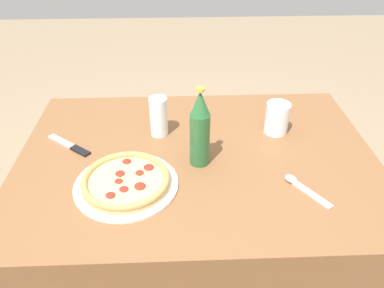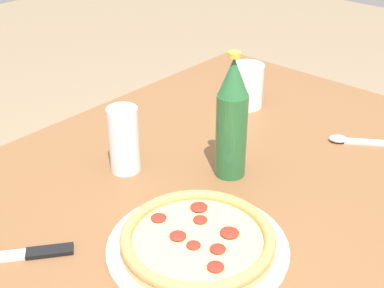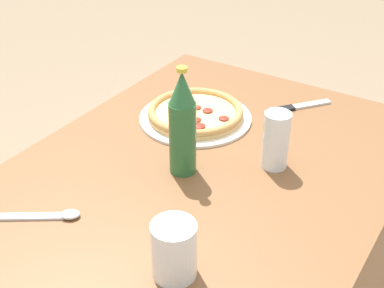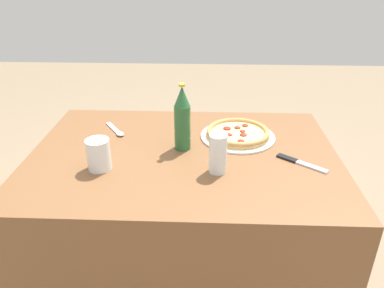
{
  "view_description": "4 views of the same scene",
  "coord_description": "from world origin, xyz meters",
  "px_view_note": "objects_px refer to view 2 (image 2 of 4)",
  "views": [
    {
      "loc": [
        -0.06,
        -0.99,
        1.45
      ],
      "look_at": [
        -0.02,
        -0.03,
        0.78
      ],
      "focal_mm": 35.0,
      "sensor_mm": 36.0,
      "label": 1
    },
    {
      "loc": [
        -0.75,
        -0.6,
        1.32
      ],
      "look_at": [
        -0.06,
        0.01,
        0.79
      ],
      "focal_mm": 50.0,
      "sensor_mm": 36.0,
      "label": 2
    },
    {
      "loc": [
        0.87,
        0.54,
        1.44
      ],
      "look_at": [
        -0.02,
        -0.02,
        0.78
      ],
      "focal_mm": 50.0,
      "sensor_mm": 36.0,
      "label": 3
    },
    {
      "loc": [
        -0.09,
        1.27,
        1.4
      ],
      "look_at": [
        -0.03,
        0.01,
        0.75
      ],
      "focal_mm": 35.0,
      "sensor_mm": 36.0,
      "label": 4
    }
  ],
  "objects_px": {
    "pizza_salami": "(198,241)",
    "spoon": "(355,141)",
    "knife": "(20,255)",
    "beer_bottle": "(232,119)",
    "glass_water": "(124,142)",
    "glass_iced_tea": "(247,88)"
  },
  "relations": [
    {
      "from": "pizza_salami",
      "to": "spoon",
      "type": "bearing_deg",
      "value": -3.15
    },
    {
      "from": "knife",
      "to": "spoon",
      "type": "bearing_deg",
      "value": -18.1
    },
    {
      "from": "pizza_salami",
      "to": "knife",
      "type": "xyz_separation_m",
      "value": [
        -0.21,
        0.21,
        -0.01
      ]
    },
    {
      "from": "beer_bottle",
      "to": "knife",
      "type": "relative_size",
      "value": 1.57
    },
    {
      "from": "pizza_salami",
      "to": "spoon",
      "type": "distance_m",
      "value": 0.52
    },
    {
      "from": "glass_water",
      "to": "beer_bottle",
      "type": "height_order",
      "value": "beer_bottle"
    },
    {
      "from": "pizza_salami",
      "to": "beer_bottle",
      "type": "bearing_deg",
      "value": 25.46
    },
    {
      "from": "knife",
      "to": "glass_iced_tea",
      "type": "bearing_deg",
      "value": 5.28
    },
    {
      "from": "glass_water",
      "to": "glass_iced_tea",
      "type": "height_order",
      "value": "glass_water"
    },
    {
      "from": "glass_iced_tea",
      "to": "beer_bottle",
      "type": "height_order",
      "value": "beer_bottle"
    },
    {
      "from": "beer_bottle",
      "to": "knife",
      "type": "xyz_separation_m",
      "value": [
        -0.43,
        0.1,
        -0.12
      ]
    },
    {
      "from": "glass_water",
      "to": "knife",
      "type": "distance_m",
      "value": 0.32
    },
    {
      "from": "pizza_salami",
      "to": "glass_water",
      "type": "distance_m",
      "value": 0.3
    },
    {
      "from": "glass_water",
      "to": "beer_bottle",
      "type": "relative_size",
      "value": 0.54
    },
    {
      "from": "glass_water",
      "to": "spoon",
      "type": "bearing_deg",
      "value": -35.83
    },
    {
      "from": "glass_water",
      "to": "beer_bottle",
      "type": "distance_m",
      "value": 0.23
    },
    {
      "from": "glass_water",
      "to": "knife",
      "type": "relative_size",
      "value": 0.85
    },
    {
      "from": "glass_iced_tea",
      "to": "knife",
      "type": "height_order",
      "value": "glass_iced_tea"
    },
    {
      "from": "glass_water",
      "to": "spoon",
      "type": "distance_m",
      "value": 0.53
    },
    {
      "from": "knife",
      "to": "beer_bottle",
      "type": "bearing_deg",
      "value": -13.29
    },
    {
      "from": "glass_water",
      "to": "beer_bottle",
      "type": "bearing_deg",
      "value": -52.22
    },
    {
      "from": "glass_iced_tea",
      "to": "knife",
      "type": "distance_m",
      "value": 0.72
    }
  ]
}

